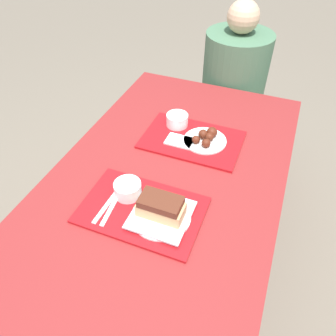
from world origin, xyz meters
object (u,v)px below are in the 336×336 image
person_seated_across (235,73)px  bowl_coleslaw_near (128,188)px  bowl_coleslaw_far (177,119)px  tray_near (142,210)px  tray_far (192,140)px  brisket_sandwich_plate (161,210)px  wings_plate_far (206,138)px

person_seated_across → bowl_coleslaw_near: bearing=-97.1°
bowl_coleslaw_far → tray_near: bearing=-83.4°
bowl_coleslaw_near → tray_far: bearing=74.2°
brisket_sandwich_plate → person_seated_across: size_ratio=0.30×
brisket_sandwich_plate → bowl_coleslaw_far: bearing=104.6°
brisket_sandwich_plate → wings_plate_far: 0.48m
bowl_coleslaw_near → wings_plate_far: size_ratio=0.53×
tray_far → wings_plate_far: bearing=4.0°
tray_near → tray_far: 0.47m
brisket_sandwich_plate → person_seated_across: bearing=90.6°
brisket_sandwich_plate → person_seated_across: 1.24m
bowl_coleslaw_near → bowl_coleslaw_far: size_ratio=1.00×
tray_far → wings_plate_far: wings_plate_far is taller
tray_near → brisket_sandwich_plate: bearing=-5.4°
wings_plate_far → tray_near: bearing=-102.3°
tray_far → bowl_coleslaw_far: 0.13m
wings_plate_far → bowl_coleslaw_near: bearing=-113.2°
tray_far → brisket_sandwich_plate: (0.04, -0.48, 0.04)m
wings_plate_far → brisket_sandwich_plate: bearing=-92.7°
tray_near → wings_plate_far: 0.48m
bowl_coleslaw_near → brisket_sandwich_plate: (0.16, -0.06, 0.00)m
tray_near → bowl_coleslaw_far: bearing=96.6°
tray_near → brisket_sandwich_plate: size_ratio=2.07×
tray_near → wings_plate_far: bearing=77.7°
bowl_coleslaw_near → bowl_coleslaw_far: 0.50m
brisket_sandwich_plate → wings_plate_far: bearing=87.3°
tray_near → bowl_coleslaw_near: bearing=148.8°
bowl_coleslaw_far → tray_far: bearing=-36.9°
bowl_coleslaw_near → brisket_sandwich_plate: bearing=-19.1°
bowl_coleslaw_far → wings_plate_far: (0.17, -0.07, -0.01)m
tray_near → wings_plate_far: (0.10, 0.47, 0.02)m
wings_plate_far → tray_far: bearing=-176.0°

